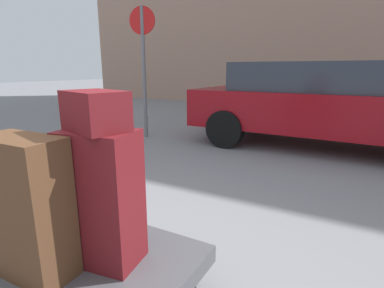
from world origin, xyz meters
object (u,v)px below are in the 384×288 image
(luggage_cart, at_px, (85,265))
(suitcase_brown_rear_right, at_px, (27,208))
(suitcase_charcoal_front_left, at_px, (67,216))
(parked_car, at_px, (320,103))
(suitcase_maroon_stacked_top, at_px, (102,198))
(duffel_bag_maroon_topmost_pile, at_px, (95,111))
(no_parking_sign, at_px, (144,59))

(luggage_cart, bearing_deg, suitcase_brown_rear_right, -112.60)
(luggage_cart, distance_m, suitcase_charcoal_front_left, 0.35)
(suitcase_charcoal_front_left, distance_m, parked_car, 4.51)
(suitcase_maroon_stacked_top, distance_m, suitcase_charcoal_front_left, 0.49)
(suitcase_maroon_stacked_top, height_order, duffel_bag_maroon_topmost_pile, duffel_bag_maroon_topmost_pile)
(luggage_cart, bearing_deg, suitcase_maroon_stacked_top, 12.02)
(luggage_cart, distance_m, duffel_bag_maroon_topmost_pile, 0.86)
(suitcase_maroon_stacked_top, xyz_separation_m, suitcase_charcoal_front_left, (-0.41, 0.09, -0.24))
(suitcase_maroon_stacked_top, bearing_deg, suitcase_charcoal_front_left, 158.71)
(suitcase_brown_rear_right, relative_size, duffel_bag_maroon_topmost_pile, 2.23)
(luggage_cart, xyz_separation_m, parked_car, (0.63, 4.53, 0.49))
(suitcase_maroon_stacked_top, xyz_separation_m, duffel_bag_maroon_topmost_pile, (0.00, 0.00, 0.44))
(luggage_cart, bearing_deg, duffel_bag_maroon_topmost_pile, 12.02)
(suitcase_maroon_stacked_top, distance_m, suitcase_brown_rear_right, 0.34)
(parked_car, xyz_separation_m, no_parking_sign, (-3.06, -0.82, 0.73))
(suitcase_brown_rear_right, xyz_separation_m, duffel_bag_maroon_topmost_pile, (0.23, 0.25, 0.44))
(parked_car, bearing_deg, suitcase_maroon_stacked_top, -96.25)
(duffel_bag_maroon_topmost_pile, relative_size, parked_car, 0.07)
(duffel_bag_maroon_topmost_pile, relative_size, no_parking_sign, 0.13)
(suitcase_maroon_stacked_top, bearing_deg, suitcase_brown_rear_right, -141.17)
(suitcase_brown_rear_right, bearing_deg, suitcase_maroon_stacked_top, 45.69)
(suitcase_brown_rear_right, bearing_deg, luggage_cart, 65.61)
(suitcase_brown_rear_right, height_order, parked_car, parked_car)
(duffel_bag_maroon_topmost_pile, bearing_deg, luggage_cart, -152.16)
(suitcase_charcoal_front_left, xyz_separation_m, parked_car, (0.90, 4.41, 0.32))
(parked_car, bearing_deg, suitcase_charcoal_front_left, -101.58)
(suitcase_maroon_stacked_top, relative_size, duffel_bag_maroon_topmost_pile, 2.25)
(no_parking_sign, bearing_deg, suitcase_brown_rear_right, -59.23)
(duffel_bag_maroon_topmost_pile, bearing_deg, parked_car, 99.57)
(suitcase_maroon_stacked_top, relative_size, parked_car, 0.16)
(suitcase_maroon_stacked_top, height_order, suitcase_charcoal_front_left, suitcase_maroon_stacked_top)
(suitcase_maroon_stacked_top, height_order, no_parking_sign, no_parking_sign)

